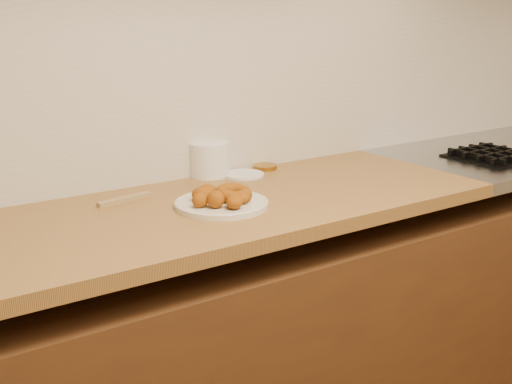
# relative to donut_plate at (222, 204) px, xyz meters

# --- Properties ---
(wall_back) EXTENTS (4.00, 0.02, 2.70)m
(wall_back) POSITION_rel_donut_plate_xyz_m (0.31, 0.35, 0.44)
(wall_back) COLOR tan
(wall_back) RESTS_ON ground
(base_cabinet) EXTENTS (3.60, 0.60, 0.77)m
(base_cabinet) POSITION_rel_donut_plate_xyz_m (0.31, 0.04, -0.52)
(base_cabinet) COLOR #4B2C13
(base_cabinet) RESTS_ON floor
(butcher_block) EXTENTS (2.30, 0.62, 0.04)m
(butcher_block) POSITION_rel_donut_plate_xyz_m (-0.34, 0.04, -0.03)
(butcher_block) COLOR olive
(butcher_block) RESTS_ON base_cabinet
(backsplash) EXTENTS (3.60, 0.02, 0.60)m
(backsplash) POSITION_rel_donut_plate_xyz_m (0.31, 0.34, 0.29)
(backsplash) COLOR #BCB6A9
(backsplash) RESTS_ON wall_back
(donut_plate) EXTENTS (0.25, 0.25, 0.01)m
(donut_plate) POSITION_rel_donut_plate_xyz_m (0.00, 0.00, 0.00)
(donut_plate) COLOR beige
(donut_plate) RESTS_ON butcher_block
(ring_donut) EXTENTS (0.14, 0.15, 0.05)m
(ring_donut) POSITION_rel_donut_plate_xyz_m (0.04, -0.00, 0.03)
(ring_donut) COLOR #894405
(ring_donut) RESTS_ON donut_plate
(fried_dough_chunks) EXTENTS (0.17, 0.21, 0.05)m
(fried_dough_chunks) POSITION_rel_donut_plate_xyz_m (-0.02, -0.01, 0.03)
(fried_dough_chunks) COLOR #894405
(fried_dough_chunks) RESTS_ON donut_plate
(plastic_tub) EXTENTS (0.13, 0.13, 0.11)m
(plastic_tub) POSITION_rel_donut_plate_xyz_m (0.14, 0.31, 0.05)
(plastic_tub) COLOR silver
(plastic_tub) RESTS_ON butcher_block
(tub_lid) EXTENTS (0.16, 0.16, 0.01)m
(tub_lid) POSITION_rel_donut_plate_xyz_m (0.23, 0.25, -0.00)
(tub_lid) COLOR silver
(tub_lid) RESTS_ON butcher_block
(brass_jar_lid) EXTENTS (0.10, 0.10, 0.01)m
(brass_jar_lid) POSITION_rel_donut_plate_xyz_m (0.35, 0.29, -0.00)
(brass_jar_lid) COLOR #A77A21
(brass_jar_lid) RESTS_ON butcher_block
(wooden_utensil) EXTENTS (0.17, 0.05, 0.01)m
(wooden_utensil) POSITION_rel_donut_plate_xyz_m (-0.20, 0.19, -0.00)
(wooden_utensil) COLOR olive
(wooden_utensil) RESTS_ON butcher_block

